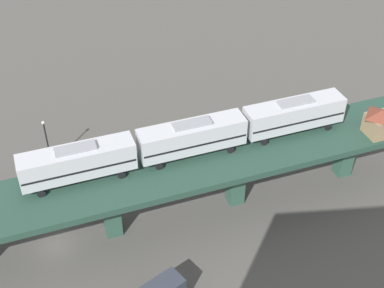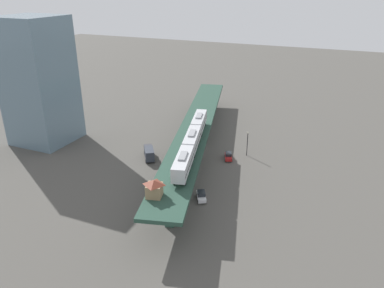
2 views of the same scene
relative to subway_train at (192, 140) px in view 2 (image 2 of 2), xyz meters
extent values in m
plane|color=#4C4944|center=(5.54, -15.62, -10.04)|extent=(400.00, 400.00, 0.00)
cube|color=#244135|center=(5.54, -15.62, -2.94)|extent=(31.45, 91.12, 0.80)
cube|color=#2D5142|center=(15.30, -52.86, -6.69)|extent=(2.20, 2.20, 6.70)
cube|color=#2D5142|center=(11.50, -38.35, -6.69)|extent=(2.20, 2.20, 6.70)
cube|color=#2D5142|center=(7.70, -23.84, -6.69)|extent=(2.20, 2.20, 6.70)
cube|color=#2D5142|center=(3.89, -9.33, -6.69)|extent=(2.20, 2.20, 6.70)
cube|color=#2D5142|center=(0.09, 5.18, -6.69)|extent=(2.20, 2.20, 6.70)
cube|color=#2D5142|center=(-3.71, 19.69, -6.69)|extent=(2.20, 2.20, 6.70)
cube|color=silver|center=(3.19, -12.19, 0.00)|extent=(5.75, 12.32, 3.10)
cube|color=black|center=(3.19, -12.19, -0.30)|extent=(5.73, 12.10, 0.24)
cube|color=gray|center=(3.19, -12.19, 1.73)|extent=(2.42, 4.42, 0.36)
cylinder|color=black|center=(3.11, -16.55, -2.12)|extent=(0.43, 0.87, 0.84)
cylinder|color=black|center=(5.41, -15.95, -2.12)|extent=(0.43, 0.87, 0.84)
cylinder|color=black|center=(0.98, -8.43, -2.12)|extent=(0.43, 0.87, 0.84)
cylinder|color=black|center=(3.28, -7.82, -2.12)|extent=(0.43, 0.87, 0.84)
cube|color=silver|center=(0.00, 0.00, 0.00)|extent=(5.75, 12.32, 3.10)
cube|color=black|center=(0.00, 0.00, -0.30)|extent=(5.73, 12.10, 0.24)
cube|color=gray|center=(0.00, 0.00, 1.73)|extent=(2.42, 4.42, 0.36)
cylinder|color=black|center=(-0.09, -4.36, -2.12)|extent=(0.43, 0.87, 0.84)
cylinder|color=black|center=(2.22, -3.76, -2.12)|extent=(0.43, 0.87, 0.84)
cylinder|color=black|center=(-2.22, 3.76, -2.12)|extent=(0.43, 0.87, 0.84)
cylinder|color=black|center=(0.09, 4.36, -2.12)|extent=(0.43, 0.87, 0.84)
cube|color=silver|center=(-3.19, 12.19, 0.00)|extent=(5.75, 12.32, 3.10)
cube|color=black|center=(-3.19, 12.19, -0.30)|extent=(5.73, 12.10, 0.24)
cube|color=gray|center=(-3.19, 12.19, 1.73)|extent=(2.42, 4.42, 0.36)
cylinder|color=black|center=(-3.28, 7.82, -2.12)|extent=(0.43, 0.87, 0.84)
cylinder|color=black|center=(-0.98, 8.43, -2.12)|extent=(0.43, 0.87, 0.84)
cylinder|color=black|center=(-5.41, 15.95, -2.12)|extent=(0.43, 0.87, 0.84)
cylinder|color=black|center=(-3.11, 16.55, -2.12)|extent=(0.43, 0.87, 0.84)
cube|color=#8C7251|center=(-1.87, 22.13, -1.29)|extent=(3.42, 3.42, 2.50)
pyramid|color=brown|center=(-1.87, 22.13, 0.41)|extent=(3.93, 3.93, 0.90)
cube|color=silver|center=(-5.89, 8.49, -9.31)|extent=(3.66, 4.73, 0.80)
cube|color=#1E2328|center=(-5.82, 8.36, -8.53)|extent=(2.48, 2.71, 0.76)
cylinder|color=black|center=(-5.97, 6.83, -9.71)|extent=(0.52, 0.70, 0.66)
cylinder|color=black|center=(-4.46, 7.63, -9.71)|extent=(0.52, 0.70, 0.66)
cylinder|color=black|center=(-7.32, 9.35, -9.71)|extent=(0.52, 0.70, 0.66)
cylinder|color=black|center=(-5.81, 10.16, -9.71)|extent=(0.52, 0.70, 0.66)
cube|color=#AD1E1E|center=(-4.99, -13.40, -9.31)|extent=(3.24, 4.75, 0.80)
cube|color=#1E2328|center=(-4.94, -13.54, -8.53)|extent=(2.31, 2.64, 0.76)
cylinder|color=black|center=(-5.29, -15.04, -9.71)|extent=(0.46, 0.70, 0.66)
cylinder|color=black|center=(-3.69, -14.44, -9.71)|extent=(0.46, 0.70, 0.66)
cylinder|color=black|center=(-6.30, -12.37, -9.71)|extent=(0.46, 0.70, 0.66)
cylinder|color=black|center=(-4.70, -11.76, -9.71)|extent=(0.46, 0.70, 0.66)
cube|color=#333338|center=(16.51, -7.58, -8.39)|extent=(2.95, 2.89, 2.30)
cube|color=#2D333D|center=(14.47, -4.61, -8.19)|extent=(4.84, 5.59, 2.70)
cylinder|color=black|center=(15.70, -8.14, -9.54)|extent=(0.85, 1.02, 1.00)
cylinder|color=black|center=(17.33, -7.02, -9.54)|extent=(0.85, 1.02, 1.00)
cylinder|color=black|center=(12.74, -3.91, -9.54)|extent=(0.85, 1.02, 1.00)
cylinder|color=black|center=(14.44, -2.74, -9.54)|extent=(0.85, 1.02, 1.00)
cylinder|color=black|center=(-8.90, -17.75, -6.79)|extent=(0.20, 0.20, 6.50)
sphere|color=beige|center=(-8.90, -17.75, -3.32)|extent=(0.44, 0.44, 0.44)
cube|color=slate|center=(49.84, -4.94, 7.96)|extent=(16.00, 16.00, 36.00)
camera|label=1|loc=(46.46, -4.31, 35.34)|focal=50.00mm
camera|label=2|loc=(-31.95, 74.62, 34.14)|focal=35.00mm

